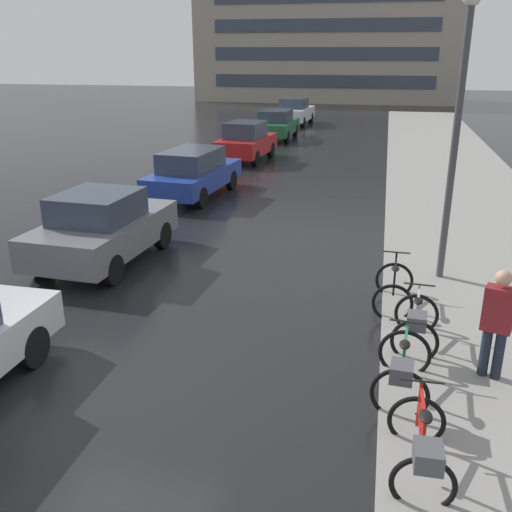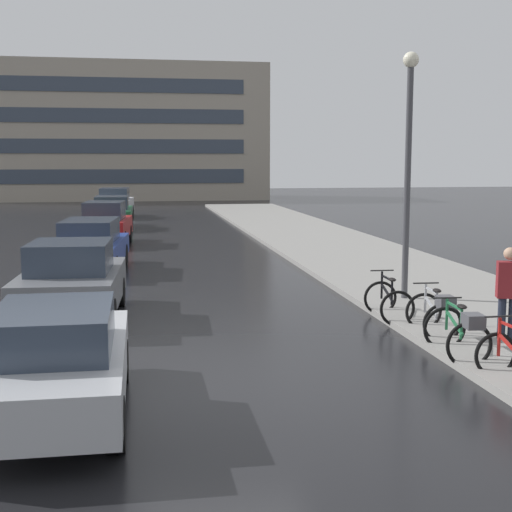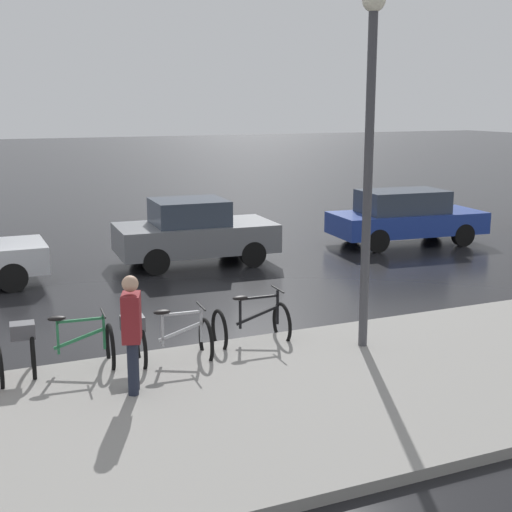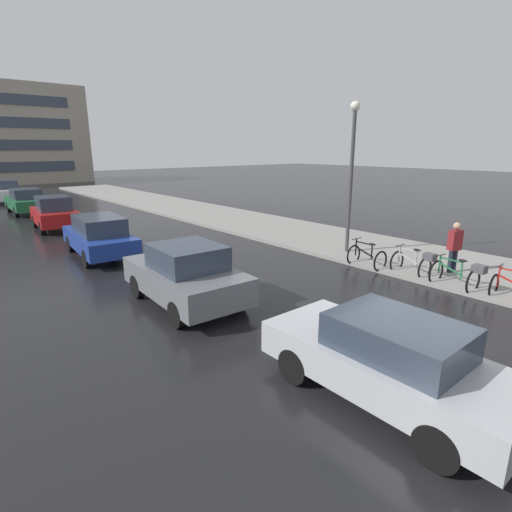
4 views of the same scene
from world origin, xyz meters
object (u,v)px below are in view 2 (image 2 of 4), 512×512
object	(u,v)px
car_red	(105,223)
pedestrian	(508,291)
bicycle_second	(460,332)
bicycle_third	(436,312)
car_grey	(72,281)
car_blue	(91,245)
car_silver	(56,361)
bicycle_farthest	(389,301)
car_green	(112,212)
car_white	(115,203)
streetlamp	(408,151)

from	to	relation	value
car_red	pedestrian	distance (m)	18.19
bicycle_second	bicycle_third	world-z (taller)	bicycle_second
bicycle_second	car_grey	xyz separation A→B (m)	(-6.48, 4.24, 0.31)
car_grey	car_red	distance (m)	13.05
car_blue	car_silver	bearing A→B (deg)	-88.79
car_grey	pedestrian	distance (m)	8.48
bicycle_farthest	car_green	size ratio (longest dim) A/B	0.28
car_white	car_red	bearing A→B (deg)	-90.20
car_silver	car_red	size ratio (longest dim) A/B	1.08
bicycle_second	streetlamp	bearing A→B (deg)	79.46
bicycle_third	bicycle_farthest	distance (m)	1.60
car_red	car_white	world-z (taller)	car_white
car_green	pedestrian	distance (m)	24.35
bicycle_third	pedestrian	bearing A→B (deg)	-36.26
car_red	bicycle_second	bearing A→B (deg)	-69.97
car_grey	streetlamp	bearing A→B (deg)	2.75
car_grey	car_white	bearing A→B (deg)	89.52
car_grey	bicycle_second	bearing A→B (deg)	-33.22
bicycle_third	streetlamp	world-z (taller)	streetlamp
streetlamp	car_green	bearing A→B (deg)	110.13
bicycle_second	car_green	world-z (taller)	car_green
car_grey	car_white	distance (m)	26.24
bicycle_farthest	car_silver	size ratio (longest dim) A/B	0.29
car_white	car_silver	bearing A→B (deg)	-89.90
car_blue	car_red	distance (m)	6.72
bicycle_farthest	car_silver	bearing A→B (deg)	-143.18
bicycle_second	bicycle_farthest	size ratio (longest dim) A/B	1.23
bicycle_farthest	streetlamp	world-z (taller)	streetlamp
car_silver	car_green	xyz separation A→B (m)	(-0.03, 25.44, 0.04)
bicycle_third	car_grey	world-z (taller)	car_grey
streetlamp	bicycle_third	bearing A→B (deg)	-101.28
car_white	streetlamp	bearing A→B (deg)	-74.64
car_grey	pedestrian	size ratio (longest dim) A/B	2.28
car_blue	car_white	distance (m)	19.91
bicycle_second	pedestrian	world-z (taller)	pedestrian
streetlamp	car_white	bearing A→B (deg)	105.36
car_red	car_white	bearing A→B (deg)	89.80
car_blue	streetlamp	size ratio (longest dim) A/B	0.80
bicycle_second	bicycle_farthest	distance (m)	3.05
car_white	pedestrian	world-z (taller)	pedestrian
streetlamp	bicycle_farthest	bearing A→B (deg)	-121.57
car_red	pedestrian	size ratio (longest dim) A/B	2.19
bicycle_farthest	bicycle_second	bearing A→B (deg)	-88.23
car_silver	car_grey	world-z (taller)	car_grey
bicycle_third	car_grey	distance (m)	7.26
car_silver	streetlamp	size ratio (longest dim) A/B	0.74
bicycle_second	pedestrian	size ratio (longest dim) A/B	0.83
car_blue	car_grey	bearing A→B (deg)	-90.18
car_green	bicycle_farthest	bearing A→B (deg)	-73.62
car_blue	pedestrian	size ratio (longest dim) A/B	2.55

